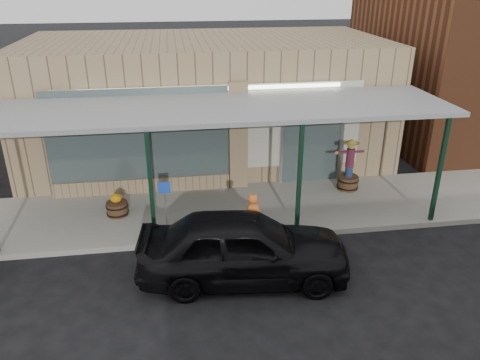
{
  "coord_description": "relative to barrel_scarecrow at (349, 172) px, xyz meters",
  "views": [
    {
      "loc": [
        -1.18,
        -8.02,
        6.25
      ],
      "look_at": [
        0.39,
        2.6,
        1.45
      ],
      "focal_mm": 35.0,
      "sensor_mm": 36.0,
      "label": 1
    }
  ],
  "objects": [
    {
      "name": "ground",
      "position": [
        -3.98,
        -4.36,
        -0.7
      ],
      "size": [
        120.0,
        120.0,
        0.0
      ],
      "primitive_type": "plane",
      "color": "black",
      "rests_on": "ground"
    },
    {
      "name": "sidewalk",
      "position": [
        -3.98,
        -0.76,
        -0.62
      ],
      "size": [
        40.0,
        3.2,
        0.15
      ],
      "primitive_type": "cube",
      "color": "gray",
      "rests_on": "ground"
    },
    {
      "name": "storefront",
      "position": [
        -3.98,
        3.8,
        1.4
      ],
      "size": [
        12.0,
        6.25,
        4.2
      ],
      "color": "#947A5A",
      "rests_on": "ground"
    },
    {
      "name": "awning",
      "position": [
        -3.98,
        -0.8,
        2.31
      ],
      "size": [
        12.0,
        3.0,
        3.04
      ],
      "color": "gray",
      "rests_on": "ground"
    },
    {
      "name": "block_buildings_near",
      "position": [
        -1.98,
        4.84,
        3.07
      ],
      "size": [
        61.0,
        8.0,
        8.0
      ],
      "color": "brown",
      "rests_on": "ground"
    },
    {
      "name": "barrel_scarecrow",
      "position": [
        0.0,
        0.0,
        0.0
      ],
      "size": [
        0.98,
        0.71,
        1.62
      ],
      "rotation": [
        0.0,
        0.0,
        -0.15
      ],
      "color": "#523421",
      "rests_on": "sidewalk"
    },
    {
      "name": "barrel_pumpkin",
      "position": [
        -6.82,
        -0.7,
        -0.3
      ],
      "size": [
        0.72,
        0.72,
        0.68
      ],
      "rotation": [
        0.0,
        0.0,
        0.31
      ],
      "color": "#523421",
      "rests_on": "sidewalk"
    },
    {
      "name": "handicap_sign",
      "position": [
        -5.48,
        -1.96,
        0.4
      ],
      "size": [
        0.3,
        0.04,
        1.46
      ],
      "rotation": [
        0.0,
        0.0,
        -0.01
      ],
      "color": "gray",
      "rests_on": "sidewalk"
    },
    {
      "name": "parked_sedan",
      "position": [
        -3.81,
        -3.82,
        0.09
      ],
      "size": [
        4.76,
        2.31,
        1.61
      ],
      "rotation": [
        0.0,
        0.0,
        1.47
      ],
      "color": "black",
      "rests_on": "ground"
    }
  ]
}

